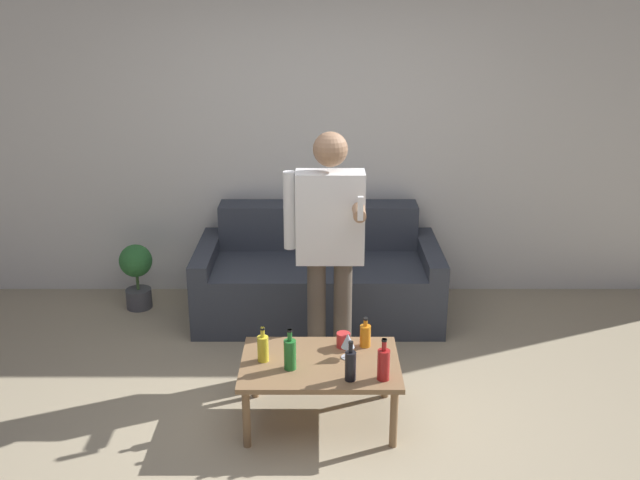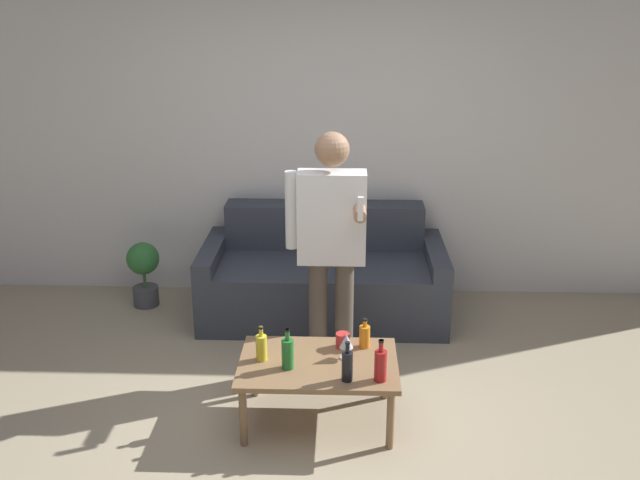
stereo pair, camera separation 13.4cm
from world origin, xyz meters
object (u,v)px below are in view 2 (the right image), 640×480
Objects in this scene: couch at (324,277)px; person_standing_front at (331,237)px; coffee_table at (318,368)px; bottle_orange at (347,365)px.

person_standing_front reaches higher than couch.
coffee_table is 0.84m from person_standing_front.
couch is 1.70m from bottle_orange.
couch is 1.15× the size of person_standing_front.
coffee_table is 0.29m from bottle_orange.
couch is 7.90× the size of bottle_orange.
couch is at bearing 90.53° from coffee_table.
bottle_orange reaches higher than coffee_table.
bottle_orange is (0.18, -1.68, 0.18)m from couch.
person_standing_front reaches higher than bottle_orange.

